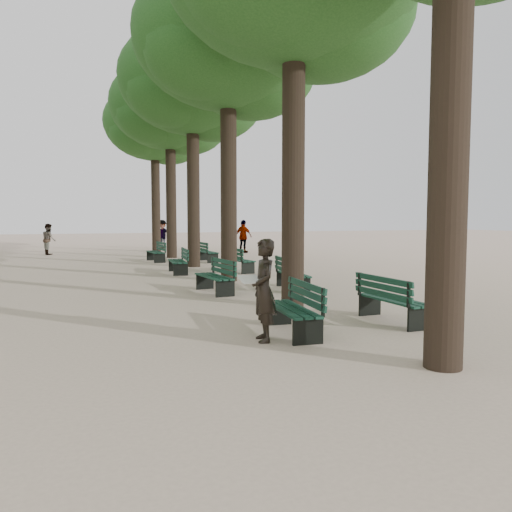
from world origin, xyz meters
name	(u,v)px	position (x,y,z in m)	size (l,w,h in m)	color
ground	(284,343)	(0.00, 0.00, 0.00)	(120.00, 120.00, 0.00)	beige
tree_central_2	(228,39)	(1.50, 8.00, 7.65)	(6.00, 6.00, 9.95)	#33261C
tree_central_3	(192,80)	(1.50, 13.00, 7.65)	(6.00, 6.00, 9.95)	#33261C
tree_central_4	(170,106)	(1.50, 18.00, 7.65)	(6.00, 6.00, 9.95)	#33261C
tree_central_5	(155,123)	(1.50, 23.00, 7.65)	(6.00, 6.00, 9.95)	#33261C
bench_left_0	(292,319)	(0.37, 0.53, 0.27)	(0.72, 1.84, 0.92)	black
bench_left_1	(214,283)	(0.37, 5.67, 0.27)	(0.73, 1.84, 0.92)	black
bench_left_2	(178,266)	(0.37, 10.73, 0.27)	(0.71, 1.84, 0.92)	black
bench_left_3	(156,256)	(0.37, 15.98, 0.27)	(0.69, 1.84, 0.92)	black
bench_right_0	(393,309)	(2.63, 0.73, 0.27)	(0.62, 1.82, 0.92)	black
bench_right_1	(293,280)	(2.63, 5.49, 0.27)	(0.79, 1.86, 0.92)	black
bench_right_2	(239,265)	(2.63, 10.44, 0.27)	(0.81, 1.86, 0.92)	black
bench_right_3	(207,256)	(2.63, 15.14, 0.27)	(0.68, 1.83, 0.92)	black
man_with_map	(264,290)	(-0.28, 0.22, 0.86)	(0.65, 0.72, 1.71)	black
pedestrian_b	(162,234)	(2.33, 25.86, 0.95)	(1.22, 0.38, 1.89)	#262628
pedestrian_c	(244,236)	(6.08, 20.04, 0.96)	(1.12, 0.38, 1.92)	#262628
pedestrian_a	(49,239)	(-4.50, 22.32, 0.86)	(0.84, 0.34, 1.72)	#262628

